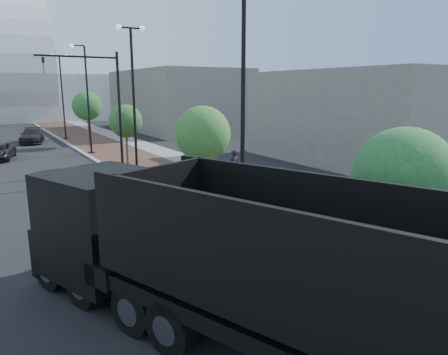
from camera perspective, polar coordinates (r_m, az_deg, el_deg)
sidewalk at (r=44.23m, az=-16.07°, el=4.58°), size 7.00×140.00×0.12m
concrete_strip at (r=44.98m, az=-12.75°, el=4.89°), size 2.40×140.00×0.13m
curb at (r=43.48m, az=-20.53°, el=4.16°), size 0.30×140.00×0.14m
dump_truck at (r=10.06m, az=-4.87°, el=-11.45°), size 7.72×14.00×3.87m
white_sedan at (r=13.41m, az=-10.05°, el=-9.25°), size 3.25×5.08×1.58m
dark_car_far at (r=47.90m, az=-25.19°, el=5.30°), size 3.15×5.56×1.52m
pedestrian at (r=24.72m, az=1.35°, el=1.51°), size 0.83×0.61×2.06m
streetlight_1 at (r=14.90m, az=2.27°, el=7.18°), size 1.44×0.56×9.21m
streetlight_2 at (r=25.79m, az=-12.44°, el=10.16°), size 1.72×0.56×9.28m
streetlight_3 at (r=37.35m, az=-18.56°, el=9.68°), size 1.44×0.56×9.21m
streetlight_4 at (r=49.13m, az=-21.58°, el=10.51°), size 1.72×0.56×9.28m
traffic_mast at (r=28.40m, az=-16.17°, el=10.47°), size 5.09×0.20×8.00m
tree_0 at (r=11.52m, az=23.77°, el=-0.04°), size 2.63×2.62×4.74m
tree_1 at (r=19.88m, az=-2.89°, el=6.08°), size 2.69×2.69×4.87m
tree_2 at (r=30.97m, az=-13.46°, el=7.64°), size 2.44×2.40×4.52m
tree_3 at (r=42.52m, az=-18.48°, el=9.43°), size 2.81×2.81×5.39m
convention_center at (r=87.62m, az=-27.73°, el=11.19°), size 50.00×30.00×50.00m
commercial_block_ne at (r=57.53m, az=-6.70°, el=10.61°), size 12.00×22.00×8.00m
commercial_block_e at (r=34.12m, az=18.10°, el=8.09°), size 10.00×16.00×7.00m
utility_cover_1 at (r=15.50m, az=12.27°, el=-8.94°), size 0.50×0.50×0.02m
utility_cover_2 at (r=24.30m, az=-5.63°, el=-0.91°), size 0.50×0.50×0.02m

